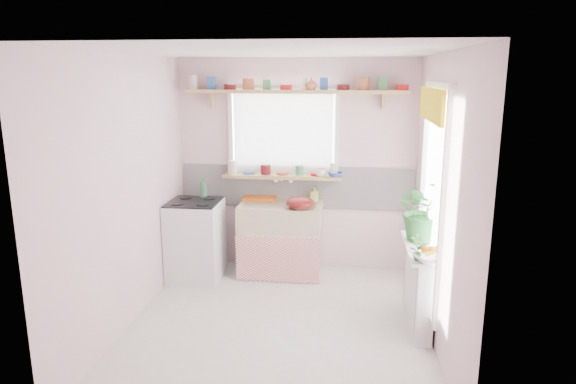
# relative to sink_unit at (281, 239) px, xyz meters

# --- Properties ---
(room) EXTENTS (3.20, 3.20, 3.20)m
(room) POSITION_rel_sink_unit_xyz_m (0.81, -0.43, 0.94)
(room) COLOR silver
(room) RESTS_ON ground
(sink_unit) EXTENTS (0.95, 0.65, 1.11)m
(sink_unit) POSITION_rel_sink_unit_xyz_m (0.00, 0.00, 0.00)
(sink_unit) COLOR white
(sink_unit) RESTS_ON ground
(cooker) EXTENTS (0.58, 0.58, 0.93)m
(cooker) POSITION_rel_sink_unit_xyz_m (-0.95, -0.24, 0.03)
(cooker) COLOR white
(cooker) RESTS_ON ground
(radiator_ledge) EXTENTS (0.22, 0.95, 0.78)m
(radiator_ledge) POSITION_rel_sink_unit_xyz_m (1.45, -1.09, -0.03)
(radiator_ledge) COLOR white
(radiator_ledge) RESTS_ON ground
(windowsill) EXTENTS (1.40, 0.22, 0.04)m
(windowsill) POSITION_rel_sink_unit_xyz_m (-0.00, 0.19, 0.71)
(windowsill) COLOR tan
(windowsill) RESTS_ON room
(pine_shelf) EXTENTS (2.52, 0.24, 0.04)m
(pine_shelf) POSITION_rel_sink_unit_xyz_m (0.15, 0.18, 1.69)
(pine_shelf) COLOR tan
(pine_shelf) RESTS_ON room
(shelf_crockery) EXTENTS (2.47, 0.11, 0.12)m
(shelf_crockery) POSITION_rel_sink_unit_xyz_m (0.11, 0.18, 1.76)
(shelf_crockery) COLOR silver
(shelf_crockery) RESTS_ON pine_shelf
(sill_crockery) EXTENTS (1.35, 0.11, 0.12)m
(sill_crockery) POSITION_rel_sink_unit_xyz_m (-0.02, 0.19, 0.78)
(sill_crockery) COLOR silver
(sill_crockery) RESTS_ON windowsill
(dish_tray) EXTENTS (0.39, 0.30, 0.04)m
(dish_tray) POSITION_rel_sink_unit_xyz_m (-0.27, 0.21, 0.44)
(dish_tray) COLOR #D55D12
(dish_tray) RESTS_ON sink_unit
(colander) EXTENTS (0.39, 0.39, 0.14)m
(colander) POSITION_rel_sink_unit_xyz_m (0.24, -0.19, 0.49)
(colander) COLOR #5D120F
(colander) RESTS_ON sink_unit
(jade_plant) EXTENTS (0.66, 0.61, 0.60)m
(jade_plant) POSITION_rel_sink_unit_xyz_m (1.48, -0.91, 0.64)
(jade_plant) COLOR #2D7030
(jade_plant) RESTS_ON radiator_ledge
(fruit_bowl) EXTENTS (0.43, 0.43, 0.08)m
(fruit_bowl) POSITION_rel_sink_unit_xyz_m (1.48, -1.49, 0.38)
(fruit_bowl) COLOR white
(fruit_bowl) RESTS_ON radiator_ledge
(herb_pot) EXTENTS (0.14, 0.11, 0.23)m
(herb_pot) POSITION_rel_sink_unit_xyz_m (1.36, -1.47, 0.46)
(herb_pot) COLOR #326327
(herb_pot) RESTS_ON radiator_ledge
(soap_bottle_sink) EXTENTS (0.10, 0.10, 0.18)m
(soap_bottle_sink) POSITION_rel_sink_unit_xyz_m (0.37, 0.21, 0.51)
(soap_bottle_sink) COLOR #DFE264
(soap_bottle_sink) RESTS_ON sink_unit
(sill_cup) EXTENTS (0.15, 0.15, 0.09)m
(sill_cup) POSITION_rel_sink_unit_xyz_m (0.45, 0.13, 0.77)
(sill_cup) COLOR #EFE2CF
(sill_cup) RESTS_ON windowsill
(sill_bowl) EXTENTS (0.19, 0.19, 0.05)m
(sill_bowl) POSITION_rel_sink_unit_xyz_m (0.62, 0.13, 0.76)
(sill_bowl) COLOR #3346A7
(sill_bowl) RESTS_ON windowsill
(shelf_vase) EXTENTS (0.15, 0.15, 0.14)m
(shelf_vase) POSITION_rel_sink_unit_xyz_m (0.33, 0.12, 1.78)
(shelf_vase) COLOR #B25C36
(shelf_vase) RESTS_ON pine_shelf
(cooker_bottle) EXTENTS (0.11, 0.11, 0.25)m
(cooker_bottle) POSITION_rel_sink_unit_xyz_m (-0.90, -0.02, 0.61)
(cooker_bottle) COLOR #3B764C
(cooker_bottle) RESTS_ON cooker
(fruit) EXTENTS (0.20, 0.14, 0.10)m
(fruit) POSITION_rel_sink_unit_xyz_m (1.49, -1.49, 0.44)
(fruit) COLOR orange
(fruit) RESTS_ON fruit_bowl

